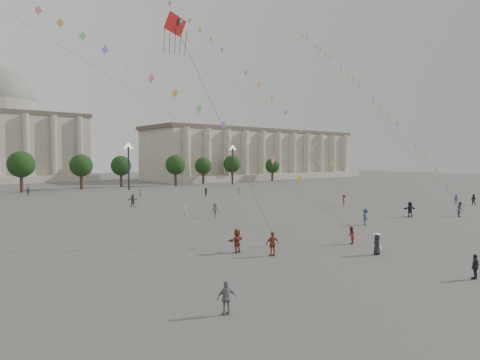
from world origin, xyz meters
TOP-DOWN VIEW (x-y plane):
  - ground at (0.00, 0.00)m, footprint 360.00×360.00m
  - hall_east at (75.00, 93.89)m, footprint 84.00×26.22m
  - hall_central at (0.00, 129.22)m, footprint 48.30×34.30m
  - tree_row at (0.00, 78.00)m, footprint 137.12×5.12m
  - lamp_post_mid_east at (15.00, 70.00)m, footprint 2.00×0.90m
  - lamp_post_far_east at (45.00, 70.00)m, footprint 2.00×0.90m
  - person_crowd_0 at (-6.47, 68.00)m, footprint 1.07×0.57m
  - person_crowd_3 at (22.75, 6.56)m, footprint 1.85×1.15m
  - person_crowd_4 at (8.71, 51.34)m, footprint 1.15×1.57m
  - person_crowd_6 at (3.73, 21.23)m, footprint 1.39×1.06m
  - person_crowd_7 at (26.28, 44.10)m, footprint 1.72×1.30m
  - person_crowd_8 at (26.65, 19.40)m, footprint 1.23×1.23m
  - person_crowd_9 at (19.62, 46.09)m, footprint 1.32×1.41m
  - person_crowd_12 at (1.16, 38.60)m, footprint 1.57×1.67m
  - person_crowd_13 at (1.40, 24.38)m, footprint 0.62×0.66m
  - person_crowd_14 at (42.32, 9.62)m, footprint 1.15×1.04m
  - person_crowd_15 at (42.99, 7.36)m, footprint 0.82×0.95m
  - tourist_0 at (-4.84, 2.16)m, footprint 1.15×0.74m
  - tourist_2 at (-6.20, 4.71)m, footprint 1.80×0.94m
  - tourist_3 at (-14.78, -5.13)m, footprint 1.01×0.66m
  - tourist_4 at (0.41, -10.00)m, footprint 0.90×0.38m
  - kite_flyer_0 at (3.34, 1.12)m, footprint 0.92×0.87m
  - kite_flyer_1 at (13.11, 6.36)m, footprint 1.29×1.34m
  - kite_flyer_2 at (27.85, 2.76)m, footprint 1.17×1.11m
  - hat_person at (1.59, -2.52)m, footprint 0.86×0.67m
  - dragon_kite at (-12.05, 3.74)m, footprint 4.72×1.61m
  - kite_train_west at (-16.89, 24.36)m, footprint 38.45×43.54m
  - kite_train_mid at (6.22, 37.23)m, footprint 13.70×58.17m
  - kite_train_east at (36.87, 24.75)m, footprint 17.27×40.54m

SIDE VIEW (x-z plane):
  - ground at x=0.00m, z-range 0.00..0.00m
  - kite_flyer_0 at x=3.34m, z-range 0.00..1.51m
  - person_crowd_13 at x=1.40m, z-range 0.00..1.52m
  - tourist_4 at x=0.41m, z-range 0.00..1.52m
  - person_crowd_14 at x=42.32m, z-range 0.00..1.55m
  - person_crowd_9 at x=19.62m, z-range 0.00..1.58m
  - tourist_3 at x=-14.78m, z-range 0.00..1.59m
  - person_crowd_4 at x=8.71m, z-range 0.00..1.64m
  - hat_person at x=1.59m, z-range -0.01..1.68m
  - person_crowd_15 at x=42.99m, z-range 0.00..1.68m
  - person_crowd_8 at x=26.65m, z-range 0.00..1.71m
  - person_crowd_0 at x=-6.47m, z-range 0.00..1.74m
  - person_crowd_7 at x=26.28m, z-range 0.00..1.81m
  - tourist_0 at x=-4.84m, z-range 0.00..1.82m
  - kite_flyer_1 at x=13.11m, z-range 0.00..1.83m
  - tourist_2 at x=-6.20m, z-range 0.00..1.85m
  - person_crowd_12 at x=1.16m, z-range 0.00..1.88m
  - kite_flyer_2 at x=27.85m, z-range 0.00..1.90m
  - person_crowd_6 at x=3.73m, z-range 0.00..1.90m
  - person_crowd_3 at x=22.75m, z-range 0.00..1.91m
  - tree_row at x=0.00m, z-range 1.39..9.39m
  - lamp_post_mid_east at x=15.00m, z-range 2.03..12.68m
  - lamp_post_far_east at x=45.00m, z-range 2.03..12.68m
  - hall_east at x=75.00m, z-range -0.17..17.03m
  - hall_central at x=0.00m, z-range -3.52..31.98m
  - dragon_kite at x=-12.05m, z-range 7.07..23.24m
  - kite_train_east at x=36.87m, z-range -8.22..48.12m
  - kite_train_west at x=-16.89m, z-range -13.20..56.71m
  - kite_train_mid at x=6.22m, z-range -9.98..70.53m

